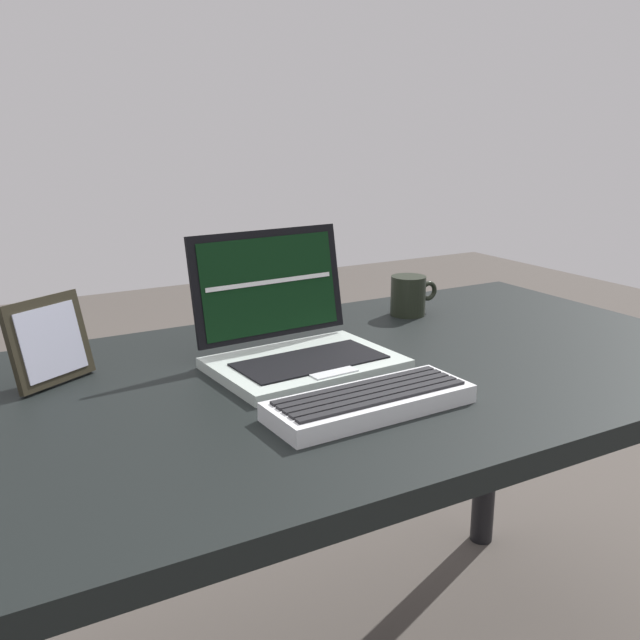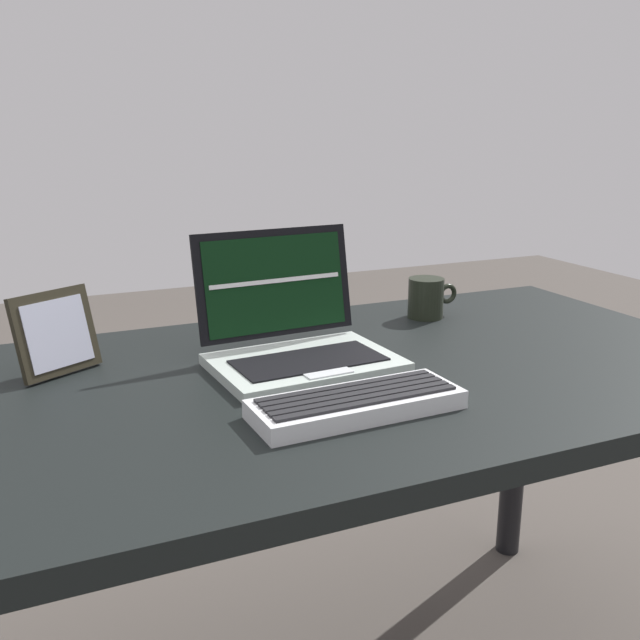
{
  "view_description": "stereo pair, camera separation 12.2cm",
  "coord_description": "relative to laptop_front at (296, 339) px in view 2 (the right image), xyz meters",
  "views": [
    {
      "loc": [
        -0.52,
        -1.0,
        1.15
      ],
      "look_at": [
        0.07,
        0.03,
        0.83
      ],
      "focal_mm": 39.89,
      "sensor_mm": 36.0,
      "label": 1
    },
    {
      "loc": [
        -0.41,
        -1.05,
        1.15
      ],
      "look_at": [
        0.07,
        0.03,
        0.83
      ],
      "focal_mm": 39.89,
      "sensor_mm": 36.0,
      "label": 2
    }
  ],
  "objects": [
    {
      "name": "desk",
      "position": [
        -0.04,
        -0.07,
        -0.13
      ],
      "size": [
        1.68,
        0.8,
        0.74
      ],
      "color": "black",
      "rests_on": "ground"
    },
    {
      "name": "laptop_front",
      "position": [
        0.0,
        0.0,
        0.0
      ],
      "size": [
        0.33,
        0.27,
        0.23
      ],
      "color": "#B3C1B9",
      "rests_on": "desk"
    },
    {
      "name": "external_keyboard",
      "position": [
        -0.0,
        -0.25,
        -0.03
      ],
      "size": [
        0.32,
        0.12,
        0.03
      ],
      "color": "silver",
      "rests_on": "desk"
    },
    {
      "name": "photo_frame",
      "position": [
        -0.39,
        0.11,
        0.03
      ],
      "size": [
        0.15,
        0.11,
        0.14
      ],
      "color": "black",
      "rests_on": "desk"
    },
    {
      "name": "coffee_mug",
      "position": [
        0.38,
        0.17,
        -0.0
      ],
      "size": [
        0.12,
        0.08,
        0.09
      ],
      "color": "black",
      "rests_on": "desk"
    }
  ]
}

